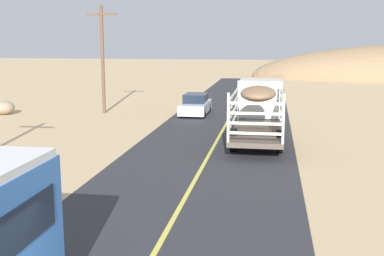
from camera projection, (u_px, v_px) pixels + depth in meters
name	position (u px, v px, depth m)	size (l,w,h in m)	color
livestock_truck	(260.00, 103.00, 27.55)	(2.53, 9.70, 3.02)	silver
car_far	(196.00, 105.00, 35.00)	(1.80, 4.40, 1.46)	silver
power_pole_mid	(103.00, 56.00, 35.12)	(2.20, 0.24, 7.64)	brown
boulder_far_horizon	(5.00, 108.00, 35.04)	(1.36, 1.42, 0.97)	gray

